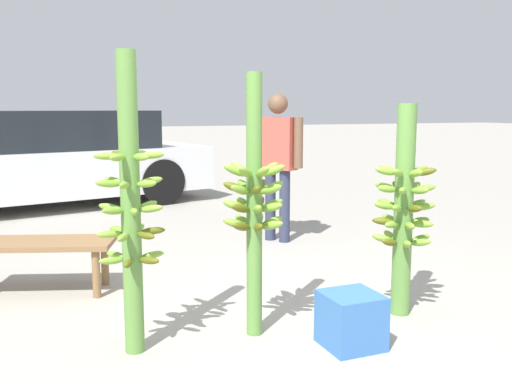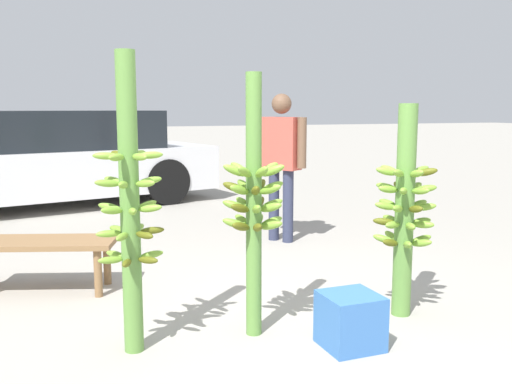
% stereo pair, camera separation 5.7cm
% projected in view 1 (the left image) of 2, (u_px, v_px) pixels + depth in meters
% --- Properties ---
extents(ground_plane, '(80.00, 80.00, 0.00)m').
position_uv_depth(ground_plane, '(277.00, 339.00, 3.49)').
color(ground_plane, '#9E998E').
extents(banana_stalk_left, '(0.39, 0.39, 1.72)m').
position_uv_depth(banana_stalk_left, '(131.00, 206.00, 3.20)').
color(banana_stalk_left, '#5B8C3D').
rests_on(banana_stalk_left, ground_plane).
extents(banana_stalk_center, '(0.39, 0.40, 1.61)m').
position_uv_depth(banana_stalk_center, '(254.00, 203.00, 3.46)').
color(banana_stalk_center, '#5B8C3D').
rests_on(banana_stalk_center, ground_plane).
extents(banana_stalk_right, '(0.42, 0.42, 1.43)m').
position_uv_depth(banana_stalk_right, '(404.00, 209.00, 3.82)').
color(banana_stalk_right, '#5B8C3D').
rests_on(banana_stalk_right, ground_plane).
extents(vendor_person, '(0.40, 0.55, 1.55)m').
position_uv_depth(vendor_person, '(278.00, 154.00, 5.95)').
color(vendor_person, '#2D334C').
rests_on(vendor_person, ground_plane).
extents(market_bench, '(1.18, 0.77, 0.40)m').
position_uv_depth(market_bench, '(40.00, 249.00, 4.34)').
color(market_bench, olive).
rests_on(market_bench, ground_plane).
extents(parked_car, '(4.67, 2.56, 1.37)m').
position_uv_depth(parked_car, '(54.00, 160.00, 8.16)').
color(parked_car, silver).
rests_on(parked_car, ground_plane).
extents(produce_crate, '(0.32, 0.32, 0.32)m').
position_uv_depth(produce_crate, '(351.00, 320.00, 3.37)').
color(produce_crate, '#386BB2').
rests_on(produce_crate, ground_plane).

